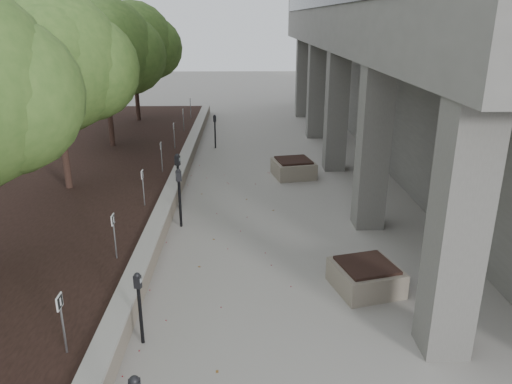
{
  "coord_description": "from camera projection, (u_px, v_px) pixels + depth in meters",
  "views": [
    {
      "loc": [
        0.27,
        -5.57,
        5.01
      ],
      "look_at": [
        0.54,
        5.46,
        1.11
      ],
      "focal_mm": 34.51,
      "sensor_mm": 36.0,
      "label": 1
    }
  ],
  "objects": [
    {
      "name": "retaining_wall",
      "position": [
        177.0,
        181.0,
        15.27
      ],
      "size": [
        0.39,
        26.0,
        0.5
      ],
      "primitive_type": null,
      "color": "gray",
      "rests_on": "ground"
    },
    {
      "name": "planting_bed",
      "position": [
        58.0,
        183.0,
        15.2
      ],
      "size": [
        7.0,
        26.0,
        0.4
      ],
      "primitive_type": "cube",
      "color": "black",
      "rests_on": "ground"
    },
    {
      "name": "crabapple_tree_3",
      "position": [
        57.0,
        92.0,
        13.3
      ],
      "size": [
        4.6,
        4.0,
        5.44
      ],
      "primitive_type": null,
      "color": "#3D6225",
      "rests_on": "planting_bed"
    },
    {
      "name": "crabapple_tree_4",
      "position": [
        106.0,
        73.0,
        18.01
      ],
      "size": [
        4.6,
        4.0,
        5.44
      ],
      "primitive_type": null,
      "color": "#3D6225",
      "rests_on": "planting_bed"
    },
    {
      "name": "crabapple_tree_5",
      "position": [
        134.0,
        62.0,
        22.73
      ],
      "size": [
        4.6,
        4.0,
        5.44
      ],
      "primitive_type": null,
      "color": "#3D6225",
      "rests_on": "planting_bed"
    },
    {
      "name": "parking_sign_2",
      "position": [
        63.0,
        324.0,
        7.04
      ],
      "size": [
        0.04,
        0.22,
        0.96
      ],
      "primitive_type": null,
      "color": "black",
      "rests_on": "planting_bed"
    },
    {
      "name": "parking_sign_3",
      "position": [
        115.0,
        237.0,
        9.86
      ],
      "size": [
        0.04,
        0.22,
        0.96
      ],
      "primitive_type": null,
      "color": "black",
      "rests_on": "planting_bed"
    },
    {
      "name": "parking_sign_4",
      "position": [
        143.0,
        188.0,
        12.69
      ],
      "size": [
        0.04,
        0.22,
        0.96
      ],
      "primitive_type": null,
      "color": "black",
      "rests_on": "planting_bed"
    },
    {
      "name": "parking_sign_5",
      "position": [
        162.0,
        157.0,
        15.52
      ],
      "size": [
        0.04,
        0.22,
        0.96
      ],
      "primitive_type": null,
      "color": "black",
      "rests_on": "planting_bed"
    },
    {
      "name": "parking_sign_6",
      "position": [
        174.0,
        136.0,
        18.35
      ],
      "size": [
        0.04,
        0.22,
        0.96
      ],
      "primitive_type": null,
      "color": "black",
      "rests_on": "planting_bed"
    },
    {
      "name": "parking_sign_7",
      "position": [
        183.0,
        120.0,
        21.17
      ],
      "size": [
        0.04,
        0.22,
        0.96
      ],
      "primitive_type": null,
      "color": "black",
      "rests_on": "planting_bed"
    },
    {
      "name": "parking_sign_8",
      "position": [
        191.0,
        108.0,
        24.0
      ],
      "size": [
        0.04,
        0.22,
        0.96
      ],
      "primitive_type": null,
      "color": "black",
      "rests_on": "planting_bed"
    },
    {
      "name": "parking_meter_2",
      "position": [
        140.0,
        308.0,
        7.84
      ],
      "size": [
        0.15,
        0.12,
        1.29
      ],
      "primitive_type": null,
      "rotation": [
        0.0,
        0.0,
        -0.27
      ],
      "color": "black",
      "rests_on": "ground"
    },
    {
      "name": "parking_meter_3",
      "position": [
        180.0,
        198.0,
        12.31
      ],
      "size": [
        0.18,
        0.15,
        1.53
      ],
      "primitive_type": null,
      "rotation": [
        0.0,
        0.0,
        0.34
      ],
      "color": "black",
      "rests_on": "ground"
    },
    {
      "name": "parking_meter_4",
      "position": [
        179.0,
        181.0,
        13.52
      ],
      "size": [
        0.18,
        0.16,
        1.57
      ],
      "primitive_type": null,
      "rotation": [
        0.0,
        0.0,
        -0.36
      ],
      "color": "black",
      "rests_on": "ground"
    },
    {
      "name": "parking_meter_5",
      "position": [
        215.0,
        132.0,
        19.9
      ],
      "size": [
        0.14,
        0.1,
        1.38
      ],
      "primitive_type": null,
      "rotation": [
        0.0,
        0.0,
        0.0
      ],
      "color": "black",
      "rests_on": "ground"
    },
    {
      "name": "planter_front",
      "position": [
        366.0,
        276.0,
        9.57
      ],
      "size": [
        1.43,
        1.43,
        0.55
      ],
      "primitive_type": null,
      "rotation": [
        0.0,
        0.0,
        0.26
      ],
      "color": "gray",
      "rests_on": "ground"
    },
    {
      "name": "planter_back",
      "position": [
        293.0,
        168.0,
        16.44
      ],
      "size": [
        1.49,
        1.49,
        0.59
      ],
      "primitive_type": null,
      "rotation": [
        0.0,
        0.0,
        0.2
      ],
      "color": "gray",
      "rests_on": "ground"
    },
    {
      "name": "berry_scatter",
      "position": [
        229.0,
        243.0,
        11.62
      ],
      "size": [
        3.3,
        14.1,
        0.02
      ],
      "primitive_type": null,
      "color": "maroon",
      "rests_on": "ground"
    }
  ]
}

